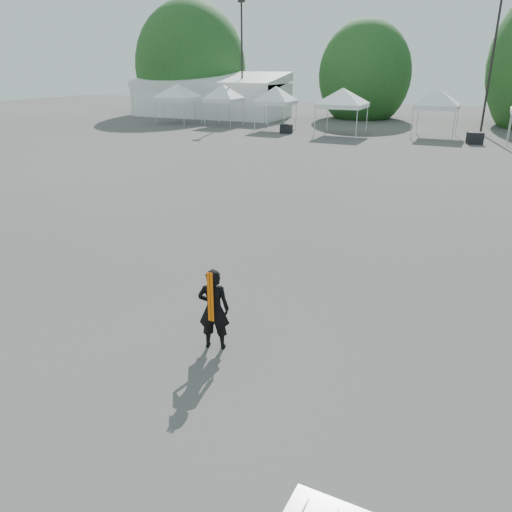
% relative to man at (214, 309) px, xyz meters
% --- Properties ---
extents(ground, '(120.00, 120.00, 0.00)m').
position_rel_man_xyz_m(ground, '(0.31, 2.90, -0.79)').
color(ground, '#474442').
rests_on(ground, ground).
extents(marquee, '(15.00, 6.25, 4.23)m').
position_rel_man_xyz_m(marquee, '(-21.69, 37.90, 1.18)').
color(marquee, white).
rests_on(marquee, ground).
extents(light_pole_west, '(0.60, 0.25, 10.30)m').
position_rel_man_xyz_m(light_pole_west, '(-17.69, 36.90, 4.98)').
color(light_pole_west, black).
rests_on(light_pole_west, ground).
extents(light_pole_east, '(0.60, 0.25, 9.80)m').
position_rel_man_xyz_m(light_pole_east, '(3.31, 34.90, 4.73)').
color(light_pole_east, black).
rests_on(light_pole_east, ground).
extents(tree_far_w, '(4.80, 4.80, 7.30)m').
position_rel_man_xyz_m(tree_far_w, '(-25.69, 40.90, 3.75)').
color(tree_far_w, '#382314').
rests_on(tree_far_w, ground).
extents(tree_mid_w, '(4.16, 4.16, 6.33)m').
position_rel_man_xyz_m(tree_mid_w, '(-7.69, 42.90, 3.14)').
color(tree_mid_w, '#382314').
rests_on(tree_mid_w, ground).
extents(tent_a, '(4.41, 4.41, 3.88)m').
position_rel_man_xyz_m(tent_a, '(-21.24, 31.41, 2.27)').
color(tent_a, silver).
rests_on(tent_a, ground).
extents(tent_b, '(3.74, 3.74, 3.88)m').
position_rel_man_xyz_m(tent_b, '(-16.86, 31.73, 2.27)').
color(tent_b, silver).
rests_on(tent_b, ground).
extents(tent_c, '(3.85, 3.85, 3.88)m').
position_rel_man_xyz_m(tent_c, '(-11.72, 30.79, 2.27)').
color(tent_c, silver).
rests_on(tent_c, ground).
extents(tent_d, '(4.64, 4.64, 3.88)m').
position_rel_man_xyz_m(tent_d, '(-6.13, 30.02, 2.27)').
color(tent_d, silver).
rests_on(tent_d, ground).
extents(tent_e, '(4.22, 4.22, 3.88)m').
position_rel_man_xyz_m(tent_e, '(0.26, 31.78, 2.27)').
color(tent_e, silver).
rests_on(tent_e, ground).
extents(man, '(0.66, 0.53, 1.57)m').
position_rel_man_xyz_m(man, '(0.00, 0.00, 0.00)').
color(man, black).
rests_on(man, ground).
extents(crate_west, '(0.88, 0.71, 0.65)m').
position_rel_man_xyz_m(crate_west, '(-10.13, 29.12, -0.46)').
color(crate_west, black).
rests_on(crate_west, ground).
extents(crate_mid, '(1.13, 0.97, 0.76)m').
position_rel_man_xyz_m(crate_mid, '(3.13, 29.25, -0.41)').
color(crate_mid, black).
rests_on(crate_mid, ground).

